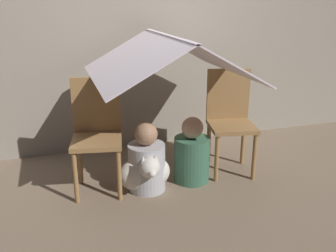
# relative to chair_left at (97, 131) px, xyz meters

# --- Properties ---
(ground_plane) EXTENTS (8.80, 8.80, 0.00)m
(ground_plane) POSITION_rel_chair_left_xyz_m (0.56, -0.24, -0.49)
(ground_plane) COLOR #7A6651
(wall_back) EXTENTS (7.00, 0.05, 2.50)m
(wall_back) POSITION_rel_chair_left_xyz_m (0.56, 0.83, 0.76)
(wall_back) COLOR gray
(wall_back) RESTS_ON ground_plane
(chair_left) EXTENTS (0.44, 0.44, 0.89)m
(chair_left) POSITION_rel_chair_left_xyz_m (0.00, 0.00, 0.00)
(chair_left) COLOR olive
(chair_left) RESTS_ON ground_plane
(chair_right) EXTENTS (0.44, 0.44, 0.89)m
(chair_right) POSITION_rel_chair_left_xyz_m (1.15, -0.00, 0.00)
(chair_right) COLOR olive
(chair_right) RESTS_ON ground_plane
(sheet_canopy) EXTENTS (1.15, 1.20, 0.32)m
(sheet_canopy) POSITION_rel_chair_left_xyz_m (0.56, -0.07, 0.56)
(sheet_canopy) COLOR silver
(person_front) EXTENTS (0.29, 0.29, 0.56)m
(person_front) POSITION_rel_chair_left_xyz_m (0.36, -0.15, -0.26)
(person_front) COLOR #B2B2B7
(person_front) RESTS_ON ground_plane
(person_second) EXTENTS (0.30, 0.30, 0.56)m
(person_second) POSITION_rel_chair_left_xyz_m (0.75, -0.11, -0.26)
(person_second) COLOR #38664C
(person_second) RESTS_ON ground_plane
(dog) EXTENTS (0.41, 0.37, 0.37)m
(dog) POSITION_rel_chair_left_xyz_m (0.33, -0.20, -0.32)
(dog) COLOR silver
(dog) RESTS_ON ground_plane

